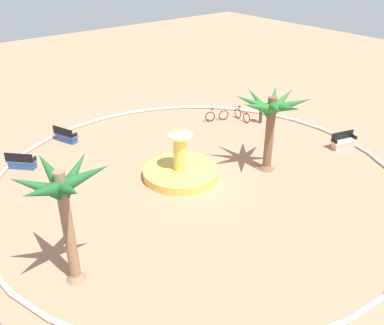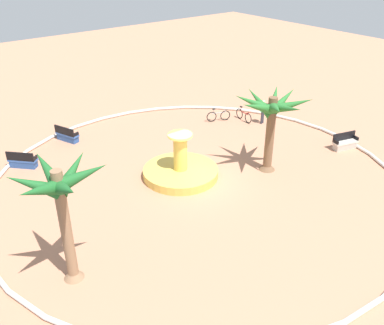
{
  "view_description": "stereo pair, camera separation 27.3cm",
  "coord_description": "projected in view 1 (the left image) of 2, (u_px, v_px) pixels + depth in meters",
  "views": [
    {
      "loc": [
        -14.95,
        12.42,
        11.49
      ],
      "look_at": [
        0.27,
        0.13,
        1.0
      ],
      "focal_mm": 39.82,
      "sensor_mm": 36.0,
      "label": 1
    },
    {
      "loc": [
        -15.12,
        12.21,
        11.49
      ],
      "look_at": [
        0.27,
        0.13,
        1.0
      ],
      "focal_mm": 39.82,
      "sensor_mm": 36.0,
      "label": 2
    }
  ],
  "objects": [
    {
      "name": "person_cyclist_helmet",
      "position": [
        261.0,
        110.0,
        28.99
      ],
      "size": [
        0.28,
        0.51,
        1.67
      ],
      "color": "#33333D",
      "rests_on": "ground"
    },
    {
      "name": "palm_tree_near_fountain",
      "position": [
        272.0,
        112.0,
        22.07
      ],
      "size": [
        4.04,
        4.12,
        4.46
      ],
      "color": "brown",
      "rests_on": "ground"
    },
    {
      "name": "bench_west",
      "position": [
        343.0,
        143.0,
        25.84
      ],
      "size": [
        0.91,
        1.68,
        1.0
      ],
      "color": "beige",
      "rests_on": "ground"
    },
    {
      "name": "palm_tree_by_curb",
      "position": [
        62.0,
        196.0,
        14.35
      ],
      "size": [
        3.51,
        3.4,
        4.92
      ],
      "color": "#8E6B4C",
      "rests_on": "ground"
    },
    {
      "name": "ground_plane",
      "position": [
        197.0,
        180.0,
        22.56
      ],
      "size": [
        80.0,
        80.0,
        0.0
      ],
      "primitive_type": "plane",
      "color": "tan"
    },
    {
      "name": "plaza_curb",
      "position": [
        197.0,
        179.0,
        22.51
      ],
      "size": [
        21.45,
        21.45,
        0.2
      ],
      "primitive_type": "torus",
      "color": "silver",
      "rests_on": "ground"
    },
    {
      "name": "bench_east",
      "position": [
        66.0,
        137.0,
        26.62
      ],
      "size": [
        1.67,
        1.03,
        1.0
      ],
      "color": "#335BA8",
      "rests_on": "ground"
    },
    {
      "name": "bench_north",
      "position": [
        22.0,
        163.0,
        23.56
      ],
      "size": [
        1.51,
        1.46,
        1.0
      ],
      "color": "#335BA8",
      "rests_on": "ground"
    },
    {
      "name": "bicycle_red_frame",
      "position": [
        217.0,
        116.0,
        29.59
      ],
      "size": [
        0.75,
        1.61,
        0.94
      ],
      "color": "black",
      "rests_on": "ground"
    },
    {
      "name": "bicycle_by_lamppost",
      "position": [
        242.0,
        115.0,
        29.67
      ],
      "size": [
        1.71,
        0.44,
        0.94
      ],
      "color": "black",
      "rests_on": "ground"
    },
    {
      "name": "fountain",
      "position": [
        180.0,
        171.0,
        22.77
      ],
      "size": [
        4.03,
        4.03,
        2.49
      ],
      "color": "gold",
      "rests_on": "ground"
    }
  ]
}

